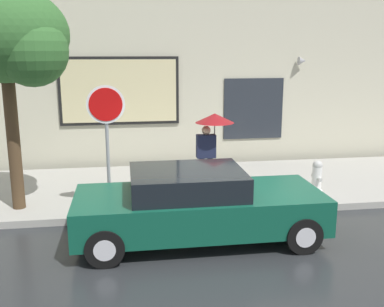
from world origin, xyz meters
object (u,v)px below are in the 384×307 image
object	(u,v)px
fire_hydrant	(317,177)
stop_sign	(107,123)
pedestrian_with_umbrella	(212,130)
street_tree	(10,39)
parked_car	(197,205)

from	to	relation	value
fire_hydrant	stop_sign	bearing A→B (deg)	-174.07
pedestrian_with_umbrella	stop_sign	bearing A→B (deg)	-153.65
fire_hydrant	stop_sign	world-z (taller)	stop_sign
fire_hydrant	street_tree	size ratio (longest dim) A/B	0.17
pedestrian_with_umbrella	stop_sign	size ratio (longest dim) A/B	0.70
parked_car	pedestrian_with_umbrella	distance (m)	2.84
fire_hydrant	street_tree	xyz separation A→B (m)	(-6.53, -0.10, 3.08)
fire_hydrant	street_tree	distance (m)	7.22
street_tree	stop_sign	bearing A→B (deg)	-12.22
pedestrian_with_umbrella	street_tree	xyz separation A→B (m)	(-4.16, -0.79, 2.03)
street_tree	stop_sign	xyz separation A→B (m)	(1.79, -0.39, -1.63)
street_tree	stop_sign	size ratio (longest dim) A/B	1.73
parked_car	fire_hydrant	xyz separation A→B (m)	(3.14, 1.89, -0.14)
parked_car	stop_sign	world-z (taller)	stop_sign
pedestrian_with_umbrella	stop_sign	world-z (taller)	stop_sign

